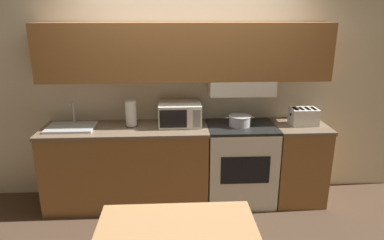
% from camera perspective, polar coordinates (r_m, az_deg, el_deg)
% --- Properties ---
extents(ground_plane, '(16.00, 16.00, 0.00)m').
position_cam_1_polar(ground_plane, '(4.36, -1.06, -11.31)').
color(ground_plane, '#4C3828').
extents(wall_back, '(5.50, 0.38, 2.55)m').
position_cam_1_polar(wall_back, '(3.82, -0.88, 7.93)').
color(wall_back, silver).
rests_on(wall_back, ground_plane).
extents(lower_counter_main, '(1.79, 0.60, 0.91)m').
position_cam_1_polar(lower_counter_main, '(3.93, -10.73, -7.52)').
color(lower_counter_main, '#936033').
rests_on(lower_counter_main, ground_plane).
extents(lower_counter_right_stub, '(0.57, 0.60, 0.91)m').
position_cam_1_polar(lower_counter_right_stub, '(4.14, 17.11, -6.70)').
color(lower_counter_right_stub, '#936033').
rests_on(lower_counter_right_stub, ground_plane).
extents(stove_range, '(0.75, 0.58, 0.91)m').
position_cam_1_polar(stove_range, '(3.97, 8.00, -7.17)').
color(stove_range, white).
rests_on(stove_range, ground_plane).
extents(cooking_pot, '(0.33, 0.25, 0.12)m').
position_cam_1_polar(cooking_pot, '(3.78, 7.97, -0.03)').
color(cooking_pot, '#B7BABF').
rests_on(cooking_pot, stove_range).
extents(microwave, '(0.46, 0.38, 0.25)m').
position_cam_1_polar(microwave, '(3.76, -2.03, 1.02)').
color(microwave, white).
rests_on(microwave, lower_counter_main).
extents(toaster, '(0.30, 0.21, 0.18)m').
position_cam_1_polar(toaster, '(3.97, 18.11, 0.58)').
color(toaster, white).
rests_on(toaster, lower_counter_right_stub).
extents(sink_basin, '(0.50, 0.37, 0.27)m').
position_cam_1_polar(sink_basin, '(3.89, -19.51, -1.07)').
color(sink_basin, '#B7BABF').
rests_on(sink_basin, lower_counter_main).
extents(paper_towel_roll, '(0.14, 0.14, 0.28)m').
position_cam_1_polar(paper_towel_roll, '(3.77, -10.13, 1.04)').
color(paper_towel_roll, black).
rests_on(paper_towel_roll, lower_counter_main).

